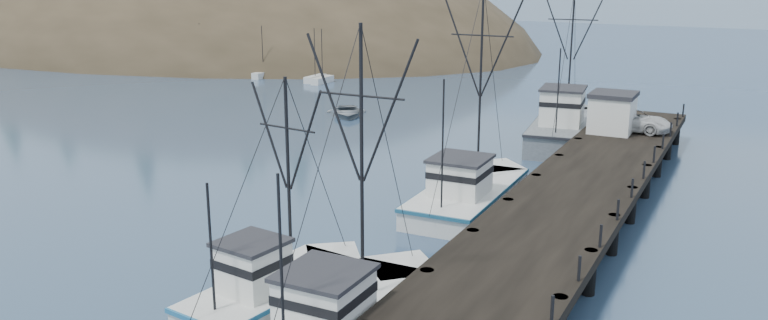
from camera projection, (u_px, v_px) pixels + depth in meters
ground at (185, 273)px, 33.59m from camera, size 400.00×400.00×0.00m
pier at (583, 186)px, 40.72m from camera, size 6.00×44.00×2.00m
headland at (165, 65)px, 135.45m from camera, size 134.80×78.00×51.00m
distant_ridge at (715, 21)px, 175.29m from camera, size 360.00×40.00×26.00m
distant_ridge_far at (526, 11)px, 210.28m from camera, size 180.00×25.00×18.00m
moored_sailboats at (297, 70)px, 93.80m from camera, size 20.26×17.99×6.35m
trawler_near at (349, 317)px, 27.60m from camera, size 3.86×11.68×11.84m
trawler_mid at (278, 289)px, 30.00m from camera, size 4.24×9.53×9.63m
trawler_far at (470, 192)px, 42.55m from camera, size 4.28×12.57×12.71m
work_vessel at (564, 127)px, 57.50m from camera, size 5.67×14.30×12.09m
pier_shed at (612, 112)px, 51.91m from camera, size 3.00×3.20×2.80m
pickup_truck at (632, 120)px, 52.49m from camera, size 5.61×3.03×1.50m
motorboat at (347, 116)px, 67.74m from camera, size 5.94×6.44×1.09m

